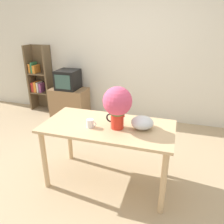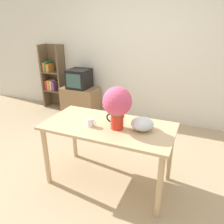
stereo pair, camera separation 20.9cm
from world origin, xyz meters
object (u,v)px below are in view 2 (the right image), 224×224
(coffee_mug, at_px, (91,122))
(tv_set, at_px, (79,79))
(flower_vase, at_px, (117,104))
(white_bowl, at_px, (142,124))

(coffee_mug, relative_size, tv_set, 0.25)
(coffee_mug, bearing_deg, tv_set, 124.17)
(flower_vase, relative_size, white_bowl, 1.90)
(white_bowl, bearing_deg, tv_set, 136.63)
(white_bowl, relative_size, tv_set, 0.55)
(flower_vase, relative_size, tv_set, 1.04)
(coffee_mug, height_order, white_bowl, white_bowl)
(coffee_mug, xyz_separation_m, white_bowl, (0.53, 0.14, 0.02))
(flower_vase, bearing_deg, tv_set, 130.95)
(flower_vase, bearing_deg, white_bowl, 15.25)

